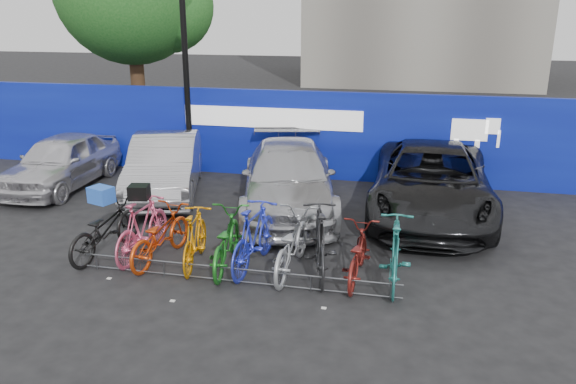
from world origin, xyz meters
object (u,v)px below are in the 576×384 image
(bike_9, at_px, (395,252))
(bike_3, at_px, (195,238))
(bike_rack, at_px, (235,275))
(car_2, at_px, (288,178))
(bike_1, at_px, (142,228))
(car_0, at_px, (61,161))
(bike_8, at_px, (357,254))
(bike_5, at_px, (254,237))
(bike_2, at_px, (160,235))
(lamppost, at_px, (185,57))
(car_3, at_px, (431,181))
(bike_7, at_px, (320,241))
(bike_0, at_px, (105,229))
(bike_4, at_px, (226,241))
(bike_6, at_px, (291,244))

(bike_9, bearing_deg, bike_3, -0.84)
(bike_rack, xyz_separation_m, bike_9, (2.62, 0.59, 0.42))
(car_2, distance_m, bike_1, 3.86)
(car_0, distance_m, bike_8, 8.92)
(car_0, height_order, bike_5, car_0)
(car_2, bearing_deg, car_0, 163.11)
(bike_rack, distance_m, bike_2, 1.78)
(bike_2, bearing_deg, bike_9, -172.17)
(lamppost, bearing_deg, bike_2, -73.79)
(car_3, distance_m, bike_9, 3.73)
(car_0, distance_m, bike_7, 8.29)
(car_2, xyz_separation_m, bike_9, (2.58, -3.36, -0.16))
(car_0, bearing_deg, bike_0, -49.56)
(car_3, xyz_separation_m, bike_3, (-4.20, -3.70, -0.26))
(bike_1, height_order, bike_2, bike_1)
(bike_1, bearing_deg, bike_4, 179.27)
(car_2, height_order, car_3, car_3)
(car_0, xyz_separation_m, bike_6, (6.94, -3.66, -0.16))
(bike_6, height_order, bike_7, bike_7)
(bike_2, height_order, bike_6, bike_6)
(lamppost, height_order, bike_1, lamppost)
(car_3, xyz_separation_m, bike_7, (-1.93, -3.57, -0.16))
(car_0, bearing_deg, bike_1, -43.35)
(bike_1, bearing_deg, car_2, -119.47)
(bike_1, xyz_separation_m, bike_4, (1.67, -0.11, -0.06))
(bike_9, bearing_deg, bike_7, -5.90)
(bike_3, distance_m, bike_5, 1.09)
(bike_0, height_order, bike_2, bike_0)
(car_2, xyz_separation_m, bike_1, (-2.07, -3.25, -0.17))
(car_3, bearing_deg, bike_3, -138.26)
(bike_1, xyz_separation_m, bike_7, (3.36, -0.01, 0.04))
(bike_1, height_order, bike_7, bike_7)
(bike_0, distance_m, bike_2, 1.12)
(car_2, distance_m, bike_8, 3.88)
(car_2, distance_m, bike_9, 4.24)
(bike_0, distance_m, bike_1, 0.73)
(bike_rack, height_order, bike_1, bike_1)
(car_3, distance_m, bike_7, 4.06)
(car_3, bearing_deg, lamppost, 165.32)
(lamppost, relative_size, bike_5, 3.06)
(car_0, distance_m, bike_2, 5.83)
(car_0, relative_size, bike_4, 2.08)
(car_0, bearing_deg, bike_5, -32.03)
(car_3, relative_size, bike_5, 2.81)
(bike_1, bearing_deg, bike_7, -177.11)
(bike_9, bearing_deg, bike_4, -1.36)
(lamppost, bearing_deg, bike_3, -67.36)
(lamppost, height_order, bike_3, lamppost)
(car_0, xyz_separation_m, bike_4, (5.76, -3.74, -0.18))
(bike_9, bearing_deg, car_2, -53.84)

